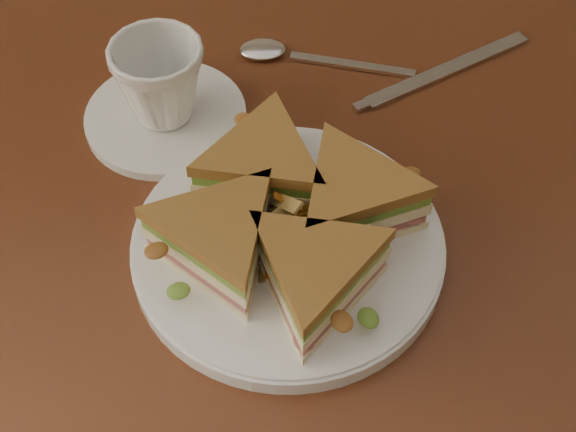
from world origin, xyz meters
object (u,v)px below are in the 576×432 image
(knife, at_px, (437,75))
(table, at_px, (337,267))
(plate, at_px, (288,247))
(spoon, at_px, (284,54))
(saucer, at_px, (166,117))
(coffee_cup, at_px, (160,82))
(sandwich_wedges, at_px, (288,220))

(knife, bearing_deg, table, -152.19)
(table, distance_m, plate, 0.13)
(spoon, distance_m, saucer, 0.15)
(spoon, bearing_deg, knife, 1.96)
(table, xyz_separation_m, saucer, (-0.16, 0.11, 0.10))
(table, bearing_deg, saucer, 144.97)
(coffee_cup, bearing_deg, spoon, 13.97)
(knife, xyz_separation_m, coffee_cup, (-0.27, -0.05, 0.05))
(saucer, height_order, coffee_cup, coffee_cup)
(table, distance_m, saucer, 0.22)
(sandwich_wedges, xyz_separation_m, spoon, (0.01, 0.25, -0.04))
(table, distance_m, coffee_cup, 0.25)
(table, relative_size, plate, 4.56)
(knife, distance_m, saucer, 0.28)
(plate, bearing_deg, saucer, 123.95)
(table, bearing_deg, spoon, 101.91)
(table, relative_size, sandwich_wedges, 4.41)
(knife, height_order, coffee_cup, coffee_cup)
(plate, xyz_separation_m, knife, (0.16, 0.21, -0.01))
(table, relative_size, coffee_cup, 13.79)
(plate, xyz_separation_m, spoon, (0.01, 0.25, -0.00))
(table, height_order, sandwich_wedges, sandwich_wedges)
(table, bearing_deg, sandwich_wedges, -136.05)
(sandwich_wedges, relative_size, coffee_cup, 3.13)
(table, xyz_separation_m, coffee_cup, (-0.16, 0.11, 0.15))
(coffee_cup, bearing_deg, knife, -12.00)
(spoon, height_order, knife, spoon)
(table, xyz_separation_m, sandwich_wedges, (-0.05, -0.05, 0.14))
(sandwich_wedges, bearing_deg, knife, 52.29)
(knife, relative_size, saucer, 1.26)
(saucer, bearing_deg, knife, 10.15)
(spoon, bearing_deg, plate, -76.38)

